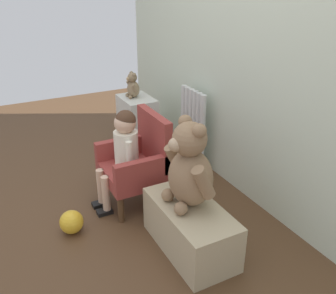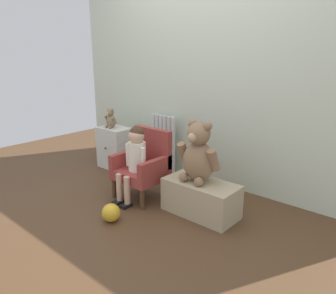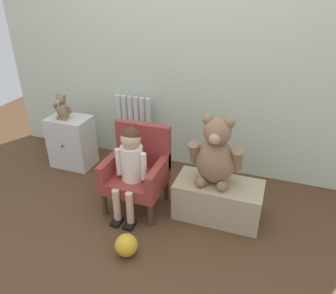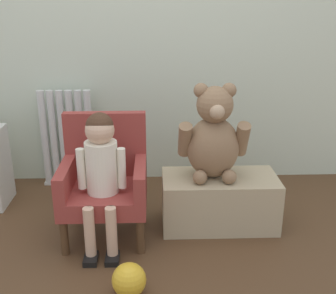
% 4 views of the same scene
% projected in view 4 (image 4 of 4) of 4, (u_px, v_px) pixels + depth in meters
% --- Properties ---
extents(ground_plane, '(6.00, 6.00, 0.00)m').
position_uv_depth(ground_plane, '(131.00, 289.00, 1.96)').
color(ground_plane, '#4F341F').
extents(back_wall, '(3.80, 0.05, 2.40)m').
position_uv_depth(back_wall, '(135.00, 8.00, 2.76)').
color(back_wall, beige).
rests_on(back_wall, ground_plane).
extents(radiator, '(0.37, 0.05, 0.68)m').
position_uv_depth(radiator, '(67.00, 139.00, 2.92)').
color(radiator, silver).
rests_on(radiator, ground_plane).
extents(child_armchair, '(0.46, 0.42, 0.67)m').
position_uv_depth(child_armchair, '(105.00, 179.00, 2.33)').
color(child_armchair, '#923631').
rests_on(child_armchair, ground_plane).
extents(child_figure, '(0.25, 0.35, 0.73)m').
position_uv_depth(child_figure, '(101.00, 162.00, 2.17)').
color(child_figure, white).
rests_on(child_figure, ground_plane).
extents(low_bench, '(0.66, 0.33, 0.30)m').
position_uv_depth(low_bench, '(219.00, 201.00, 2.46)').
color(low_bench, tan).
rests_on(low_bench, ground_plane).
extents(large_teddy_bear, '(0.39, 0.28, 0.54)m').
position_uv_depth(large_teddy_bear, '(213.00, 137.00, 2.34)').
color(large_teddy_bear, '#8B6A4C').
rests_on(large_teddy_bear, low_bench).
extents(toy_ball, '(0.16, 0.16, 0.16)m').
position_uv_depth(toy_ball, '(129.00, 280.00, 1.89)').
color(toy_ball, gold).
rests_on(toy_ball, ground_plane).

